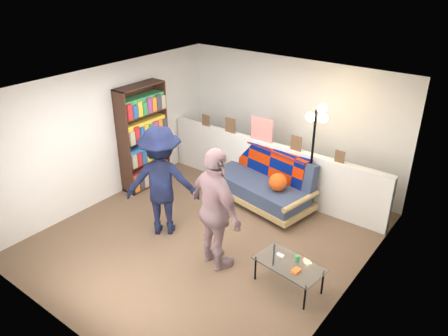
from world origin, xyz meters
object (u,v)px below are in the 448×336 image
(coffee_table, at_px, (289,265))
(futon_sofa, at_px, (263,182))
(bookshelf, at_px, (144,140))
(floor_lamp, at_px, (315,138))
(person_right, at_px, (216,210))
(person_left, at_px, (162,181))

(coffee_table, bearing_deg, futon_sofa, 131.69)
(futon_sofa, height_order, bookshelf, bookshelf)
(coffee_table, xyz_separation_m, floor_lamp, (-0.70, 1.95, 1.01))
(floor_lamp, relative_size, person_right, 1.06)
(futon_sofa, height_order, person_right, person_right)
(bookshelf, relative_size, floor_lamp, 1.03)
(futon_sofa, bearing_deg, bookshelf, -160.00)
(bookshelf, distance_m, person_left, 1.69)
(coffee_table, distance_m, person_right, 1.22)
(futon_sofa, relative_size, coffee_table, 2.16)
(futon_sofa, xyz_separation_m, floor_lamp, (0.81, 0.25, 0.97))
(futon_sofa, relative_size, person_right, 1.14)
(bookshelf, distance_m, coffee_table, 3.83)
(coffee_table, xyz_separation_m, person_left, (-2.27, -0.03, 0.54))
(floor_lamp, distance_m, person_right, 2.23)
(floor_lamp, height_order, person_left, floor_lamp)
(floor_lamp, xyz_separation_m, person_right, (-0.36, -2.16, -0.45))
(bookshelf, distance_m, person_right, 2.84)
(futon_sofa, relative_size, bookshelf, 1.05)
(bookshelf, xyz_separation_m, person_left, (1.40, -0.95, -0.03))
(person_left, bearing_deg, bookshelf, -70.70)
(futon_sofa, distance_m, bookshelf, 2.36)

